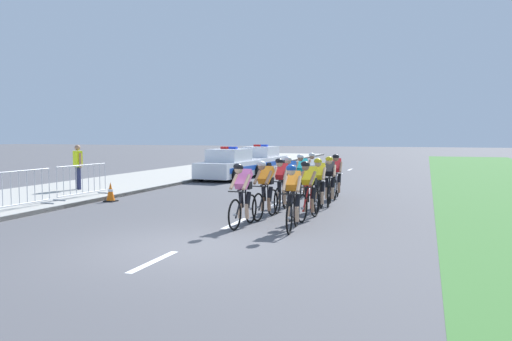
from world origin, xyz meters
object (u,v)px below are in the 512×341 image
object	(u,v)px
police_car_nearest	(230,165)
traffic_cone_near	(111,192)
cyclist_third	(265,189)
cyclist_sixth	(319,184)
cyclist_eighth	(330,180)
cyclist_eleventh	(314,173)
crowd_barrier_front	(19,190)
cyclist_lead	(243,194)
cyclist_ninth	(302,176)
spectator_closest	(78,164)
cyclist_fourth	(309,189)
cyclist_tenth	(336,176)
police_car_second	(261,160)
cyclist_second	(293,196)
crowd_barrier_middle	(82,181)
cyclist_seventh	(290,180)
cyclist_fifth	(281,184)

from	to	relation	value
police_car_nearest	traffic_cone_near	world-z (taller)	police_car_nearest
cyclist_third	cyclist_sixth	bearing A→B (deg)	59.09
cyclist_eighth	cyclist_eleventh	world-z (taller)	same
crowd_barrier_front	cyclist_lead	bearing A→B (deg)	-0.49
cyclist_lead	cyclist_ninth	distance (m)	5.67
cyclist_sixth	police_car_nearest	distance (m)	10.68
crowd_barrier_front	spectator_closest	xyz separation A→B (m)	(-1.64, 4.68, 0.44)
cyclist_fourth	cyclist_tenth	size ratio (longest dim) A/B	1.00
police_car_nearest	police_car_second	xyz separation A→B (m)	(0.00, 5.00, 0.00)
cyclist_fourth	cyclist_ninth	size ratio (longest dim) A/B	1.00
cyclist_second	crowd_barrier_front	xyz separation A→B (m)	(-7.91, 0.11, -0.14)
crowd_barrier_middle	spectator_closest	distance (m)	2.51
cyclist_ninth	cyclist_lead	bearing A→B (deg)	-90.98
cyclist_fourth	cyclist_seventh	xyz separation A→B (m)	(-1.13, 2.40, 0.00)
cyclist_ninth	cyclist_sixth	bearing A→B (deg)	-66.70
cyclist_fifth	police_car_second	xyz separation A→B (m)	(-5.15, 14.13, -0.11)
cyclist_lead	cyclist_eighth	xyz separation A→B (m)	(1.29, 4.30, 0.00)
cyclist_sixth	cyclist_eighth	bearing A→B (deg)	86.24
cyclist_fourth	cyclist_sixth	xyz separation A→B (m)	(-0.06, 1.61, 0.00)
cyclist_eighth	police_car_second	bearing A→B (deg)	116.54
cyclist_seventh	crowd_barrier_middle	world-z (taller)	cyclist_seventh
cyclist_ninth	cyclist_tenth	bearing A→B (deg)	17.70
cyclist_fourth	police_car_nearest	size ratio (longest dim) A/B	0.38
cyclist_seventh	cyclist_ninth	distance (m)	1.80
cyclist_lead	cyclist_third	bearing A→B (deg)	83.43
cyclist_sixth	spectator_closest	xyz separation A→B (m)	(-9.53, 1.66, 0.30)
cyclist_lead	crowd_barrier_middle	world-z (taller)	cyclist_lead
spectator_closest	police_car_second	bearing A→B (deg)	74.40
crowd_barrier_middle	spectator_closest	bearing A→B (deg)	130.78
cyclist_third	cyclist_fifth	size ratio (longest dim) A/B	1.00
cyclist_fourth	cyclist_eighth	xyz separation A→B (m)	(0.02, 2.83, 0.00)
cyclist_ninth	police_car_second	size ratio (longest dim) A/B	0.39
traffic_cone_near	cyclist_sixth	bearing A→B (deg)	1.49
cyclist_eleventh	crowd_barrier_middle	size ratio (longest dim) A/B	0.74
cyclist_second	cyclist_tenth	distance (m)	6.08
traffic_cone_near	cyclist_second	bearing A→B (deg)	-23.20
cyclist_second	traffic_cone_near	size ratio (longest dim) A/B	2.69
cyclist_lead	police_car_nearest	distance (m)	12.79
cyclist_third	cyclist_fifth	world-z (taller)	same
crowd_barrier_front	traffic_cone_near	distance (m)	3.04
spectator_closest	cyclist_tenth	bearing A→B (deg)	7.70
crowd_barrier_middle	traffic_cone_near	distance (m)	1.11
police_car_second	crowd_barrier_front	size ratio (longest dim) A/B	1.92
cyclist_seventh	cyclist_eighth	bearing A→B (deg)	20.46
cyclist_seventh	cyclist_sixth	bearing A→B (deg)	-36.41
cyclist_seventh	crowd_barrier_middle	size ratio (longest dim) A/B	0.74
cyclist_tenth	traffic_cone_near	world-z (taller)	cyclist_tenth
cyclist_third	crowd_barrier_middle	xyz separation A→B (m)	(-6.85, 1.56, -0.14)
cyclist_third	traffic_cone_near	world-z (taller)	cyclist_third
cyclist_third	cyclist_eighth	size ratio (longest dim) A/B	1.00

